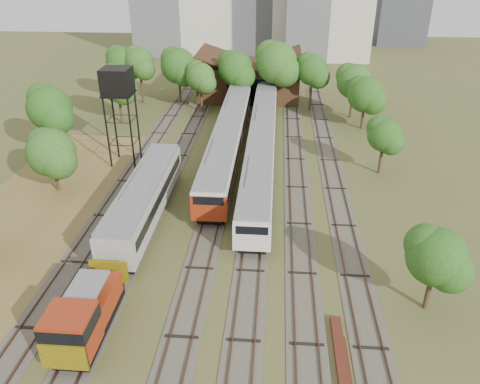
# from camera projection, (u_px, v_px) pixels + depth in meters

# --- Properties ---
(ground) EXTENTS (240.00, 240.00, 0.00)m
(ground) POSITION_uv_depth(u_px,v_px,m) (205.00, 380.00, 27.11)
(ground) COLOR #475123
(ground) RESTS_ON ground
(tracks) EXTENTS (24.60, 80.00, 0.19)m
(tracks) POSITION_uv_depth(u_px,v_px,m) (233.00, 185.00, 49.19)
(tracks) COLOR #4C473D
(tracks) RESTS_ON ground
(railcar_red_set) EXTENTS (3.22, 34.58, 3.99)m
(railcar_red_set) POSITION_uv_depth(u_px,v_px,m) (229.00, 137.00, 55.71)
(railcar_red_set) COLOR black
(railcar_red_set) RESTS_ON ground
(railcar_green_set) EXTENTS (3.07, 52.08, 3.80)m
(railcar_green_set) POSITION_uv_depth(u_px,v_px,m) (263.00, 126.00, 59.49)
(railcar_green_set) COLOR black
(railcar_green_set) RESTS_ON ground
(railcar_rear) EXTENTS (2.91, 16.08, 3.59)m
(railcar_rear) POSITION_uv_depth(u_px,v_px,m) (245.00, 81.00, 79.84)
(railcar_rear) COLOR black
(railcar_rear) RESTS_ON ground
(shunter_locomotive) EXTENTS (2.79, 8.10, 3.65)m
(shunter_locomotive) POSITION_uv_depth(u_px,v_px,m) (83.00, 318.00, 29.17)
(shunter_locomotive) COLOR black
(shunter_locomotive) RESTS_ON ground
(old_grey_coach) EXTENTS (3.16, 18.00, 3.91)m
(old_grey_coach) POSITION_uv_depth(u_px,v_px,m) (145.00, 199.00, 42.14)
(old_grey_coach) COLOR black
(old_grey_coach) RESTS_ON ground
(water_tower) EXTENTS (3.15, 3.15, 10.91)m
(water_tower) POSITION_uv_depth(u_px,v_px,m) (117.00, 84.00, 50.15)
(water_tower) COLOR black
(water_tower) RESTS_ON ground
(rail_pile_near) EXTENTS (0.67, 10.09, 0.34)m
(rail_pile_near) POSITION_uv_depth(u_px,v_px,m) (344.00, 379.00, 26.95)
(rail_pile_near) COLOR #562518
(rail_pile_near) RESTS_ON ground
(maintenance_shed) EXTENTS (16.45, 11.55, 7.58)m
(maintenance_shed) POSITION_uv_depth(u_px,v_px,m) (250.00, 79.00, 76.96)
(maintenance_shed) COLOR #372214
(maintenance_shed) RESTS_ON ground
(tree_band_left) EXTENTS (8.46, 67.73, 8.74)m
(tree_band_left) POSITION_uv_depth(u_px,v_px,m) (49.00, 131.00, 48.20)
(tree_band_left) COLOR #382616
(tree_band_left) RESTS_ON ground
(tree_band_far) EXTENTS (36.89, 9.24, 10.02)m
(tree_band_far) POSITION_uv_depth(u_px,v_px,m) (246.00, 69.00, 69.57)
(tree_band_far) COLOR #382616
(tree_band_far) RESTS_ON ground
(tree_band_right) EXTENTS (5.40, 40.73, 7.16)m
(tree_band_right) POSITION_uv_depth(u_px,v_px,m) (382.00, 131.00, 50.59)
(tree_band_right) COLOR #382616
(tree_band_right) RESTS_ON ground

